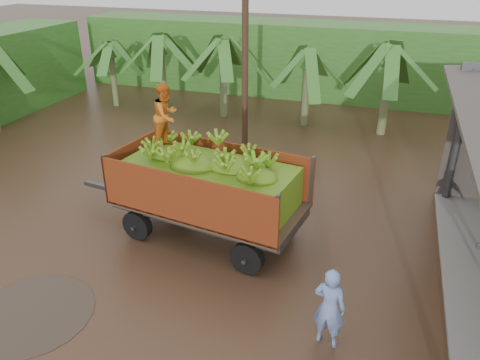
% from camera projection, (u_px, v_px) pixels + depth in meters
% --- Properties ---
extents(ground, '(100.00, 100.00, 0.00)m').
position_uv_depth(ground, '(215.00, 275.00, 10.87)').
color(ground, black).
rests_on(ground, ground).
extents(hedge_north, '(22.00, 3.00, 3.60)m').
position_uv_depth(hedge_north, '(289.00, 58.00, 24.29)').
color(hedge_north, '#2D661E').
rests_on(hedge_north, ground).
extents(banana_trailer, '(6.78, 3.02, 3.89)m').
position_uv_depth(banana_trailer, '(208.00, 185.00, 11.81)').
color(banana_trailer, '#9F3916').
rests_on(banana_trailer, ground).
extents(man_blue, '(0.68, 0.50, 1.70)m').
position_uv_depth(man_blue, '(329.00, 307.00, 8.65)').
color(man_blue, '#6B83C2').
rests_on(man_blue, ground).
extents(utility_pole, '(1.20, 0.24, 8.60)m').
position_uv_depth(utility_pole, '(245.00, 28.00, 16.44)').
color(utility_pole, '#47301E').
rests_on(utility_pole, ground).
extents(banana_plants, '(24.66, 20.59, 4.34)m').
position_uv_depth(banana_plants, '(110.00, 104.00, 16.76)').
color(banana_plants, '#2D661E').
rests_on(banana_plants, ground).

